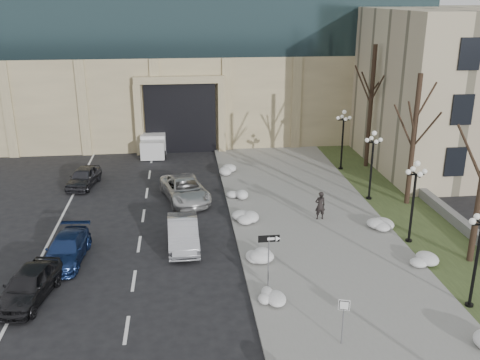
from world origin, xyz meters
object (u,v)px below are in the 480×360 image
object	(u,v)px
one_way_sign	(273,245)
lamppost_d	(343,132)
car_c	(66,249)
car_e	(84,177)
lamppost_c	(372,156)
box_truck	(154,142)
lamppost_b	(414,191)
car_b	(183,233)
lamppost_a	(479,244)
pedestrian	(320,205)
keep_sign	(344,313)
car_a	(29,285)
car_d	(185,189)

from	to	relation	value
one_way_sign	lamppost_d	world-z (taller)	lamppost_d
car_c	car_e	distance (m)	11.51
car_e	lamppost_c	world-z (taller)	lamppost_c
box_truck	lamppost_b	distance (m)	24.70
car_b	one_way_sign	world-z (taller)	one_way_sign
lamppost_c	lamppost_d	bearing A→B (deg)	90.00
lamppost_d	lamppost_a	bearing A→B (deg)	-90.00
car_c	box_truck	xyz separation A→B (m)	(3.71, 19.82, 0.24)
car_b	one_way_sign	distance (m)	6.59
pedestrian	car_c	bearing A→B (deg)	9.05
box_truck	lamppost_c	xyz separation A→B (m)	(14.63, -13.28, 2.18)
car_c	lamppost_b	world-z (taller)	lamppost_b
box_truck	lamppost_c	size ratio (longest dim) A/B	1.23
car_e	lamppost_a	size ratio (longest dim) A/B	0.85
car_b	car_e	xyz separation A→B (m)	(-6.92, 10.43, -0.07)
one_way_sign	pedestrian	bearing A→B (deg)	60.46
car_e	keep_sign	size ratio (longest dim) A/B	1.95
car_a	car_e	xyz separation A→B (m)	(0.00, 15.10, -0.06)
car_c	keep_sign	distance (m)	14.70
car_c	car_e	world-z (taller)	car_e
lamppost_b	lamppost_d	world-z (taller)	same
car_e	lamppost_d	distance (m)	19.51
lamppost_d	box_truck	bearing A→B (deg)	155.14
car_b	box_truck	bearing A→B (deg)	95.33
keep_sign	lamppost_a	world-z (taller)	lamppost_a
box_truck	one_way_sign	distance (m)	24.62
car_c	pedestrian	xyz separation A→B (m)	(14.21, 3.57, 0.34)
pedestrian	lamppost_a	bearing A→B (deg)	107.35
one_way_sign	lamppost_b	distance (m)	9.28
car_a	lamppost_d	distance (m)	25.61
car_c	lamppost_b	size ratio (longest dim) A/B	0.95
box_truck	lamppost_a	world-z (taller)	lamppost_a
lamppost_b	lamppost_d	xyz separation A→B (m)	(0.00, 13.00, 0.00)
car_c	lamppost_c	bearing A→B (deg)	23.70
lamppost_b	one_way_sign	bearing A→B (deg)	-154.49
car_d	lamppost_d	distance (m)	13.39
car_d	pedestrian	xyz separation A→B (m)	(8.04, -4.38, 0.25)
keep_sign	lamppost_b	world-z (taller)	lamppost_b
car_d	lamppost_a	bearing A→B (deg)	-63.51
car_b	pedestrian	world-z (taller)	pedestrian
lamppost_d	car_d	bearing A→B (deg)	-157.30
car_a	lamppost_c	bearing A→B (deg)	39.03
keep_sign	lamppost_a	xyz separation A→B (m)	(6.36, 2.01, 1.55)
car_e	one_way_sign	distance (m)	18.97
box_truck	lamppost_c	distance (m)	19.88
lamppost_b	lamppost_c	world-z (taller)	same
car_d	lamppost_d	xyz separation A→B (m)	(12.17, 5.09, 2.32)
car_d	lamppost_a	world-z (taller)	lamppost_a
car_c	pedestrian	distance (m)	14.66
one_way_sign	car_a	bearing A→B (deg)	178.10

